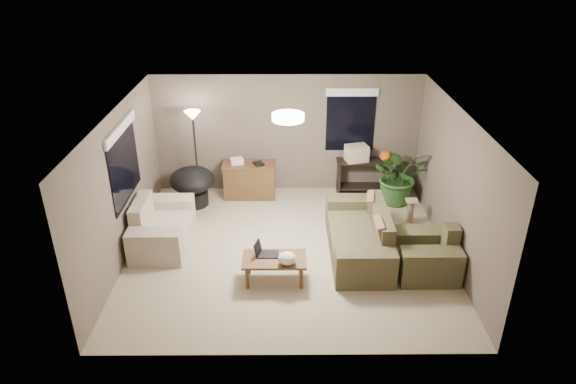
{
  "coord_description": "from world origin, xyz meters",
  "views": [
    {
      "loc": [
        -0.05,
        -7.58,
        4.92
      ],
      "look_at": [
        0.0,
        0.2,
        1.05
      ],
      "focal_mm": 32.0,
      "sensor_mm": 36.0,
      "label": 1
    }
  ],
  "objects_px": {
    "coffee_table": "(274,262)",
    "papasan_chair": "(192,184)",
    "main_sofa": "(360,237)",
    "armchair": "(427,256)",
    "houseplant": "(399,181)",
    "loveseat": "(161,228)",
    "console_table": "(367,174)",
    "floor_lamp": "(193,126)",
    "cat_scratching_post": "(410,213)",
    "desk": "(250,180)"
  },
  "relations": [
    {
      "from": "armchair",
      "to": "houseplant",
      "type": "xyz_separation_m",
      "value": [
        0.03,
        2.46,
        0.18
      ]
    },
    {
      "from": "floor_lamp",
      "to": "loveseat",
      "type": "bearing_deg",
      "value": -103.42
    },
    {
      "from": "console_table",
      "to": "desk",
      "type": "bearing_deg",
      "value": -176.36
    },
    {
      "from": "desk",
      "to": "floor_lamp",
      "type": "relative_size",
      "value": 0.58
    },
    {
      "from": "main_sofa",
      "to": "armchair",
      "type": "relative_size",
      "value": 2.2
    },
    {
      "from": "desk",
      "to": "papasan_chair",
      "type": "bearing_deg",
      "value": -162.9
    },
    {
      "from": "floor_lamp",
      "to": "armchair",
      "type": "bearing_deg",
      "value": -32.75
    },
    {
      "from": "loveseat",
      "to": "floor_lamp",
      "type": "distance_m",
      "value": 2.2
    },
    {
      "from": "armchair",
      "to": "papasan_chair",
      "type": "xyz_separation_m",
      "value": [
        -4.16,
        2.39,
        0.17
      ]
    },
    {
      "from": "papasan_chair",
      "to": "desk",
      "type": "bearing_deg",
      "value": 17.1
    },
    {
      "from": "console_table",
      "to": "armchair",
      "type": "bearing_deg",
      "value": -79.15
    },
    {
      "from": "desk",
      "to": "cat_scratching_post",
      "type": "distance_m",
      "value": 3.34
    },
    {
      "from": "main_sofa",
      "to": "papasan_chair",
      "type": "bearing_deg",
      "value": 150.21
    },
    {
      "from": "desk",
      "to": "console_table",
      "type": "height_order",
      "value": "same"
    },
    {
      "from": "main_sofa",
      "to": "papasan_chair",
      "type": "height_order",
      "value": "main_sofa"
    },
    {
      "from": "main_sofa",
      "to": "loveseat",
      "type": "distance_m",
      "value": 3.52
    },
    {
      "from": "coffee_table",
      "to": "loveseat",
      "type": "bearing_deg",
      "value": 150.67
    },
    {
      "from": "papasan_chair",
      "to": "floor_lamp",
      "type": "height_order",
      "value": "floor_lamp"
    },
    {
      "from": "main_sofa",
      "to": "papasan_chair",
      "type": "relative_size",
      "value": 2.1
    },
    {
      "from": "console_table",
      "to": "houseplant",
      "type": "height_order",
      "value": "houseplant"
    },
    {
      "from": "main_sofa",
      "to": "houseplant",
      "type": "bearing_deg",
      "value": 61.47
    },
    {
      "from": "loveseat",
      "to": "cat_scratching_post",
      "type": "relative_size",
      "value": 3.2
    },
    {
      "from": "coffee_table",
      "to": "floor_lamp",
      "type": "bearing_deg",
      "value": 119.55
    },
    {
      "from": "loveseat",
      "to": "main_sofa",
      "type": "bearing_deg",
      "value": -5.36
    },
    {
      "from": "loveseat",
      "to": "cat_scratching_post",
      "type": "xyz_separation_m",
      "value": [
        4.59,
        0.67,
        -0.08
      ]
    },
    {
      "from": "coffee_table",
      "to": "desk",
      "type": "relative_size",
      "value": 0.91
    },
    {
      "from": "main_sofa",
      "to": "houseplant",
      "type": "xyz_separation_m",
      "value": [
        1.02,
        1.88,
        0.18
      ]
    },
    {
      "from": "armchair",
      "to": "desk",
      "type": "distance_m",
      "value": 4.09
    },
    {
      "from": "desk",
      "to": "houseplant",
      "type": "distance_m",
      "value": 3.07
    },
    {
      "from": "loveseat",
      "to": "cat_scratching_post",
      "type": "bearing_deg",
      "value": 8.3
    },
    {
      "from": "loveseat",
      "to": "armchair",
      "type": "xyz_separation_m",
      "value": [
        4.5,
        -0.91,
        0.0
      ]
    },
    {
      "from": "main_sofa",
      "to": "armchair",
      "type": "xyz_separation_m",
      "value": [
        1.0,
        -0.58,
        0.0
      ]
    },
    {
      "from": "loveseat",
      "to": "desk",
      "type": "relative_size",
      "value": 1.45
    },
    {
      "from": "coffee_table",
      "to": "papasan_chair",
      "type": "relative_size",
      "value": 0.96
    },
    {
      "from": "console_table",
      "to": "houseplant",
      "type": "bearing_deg",
      "value": -37.1
    },
    {
      "from": "main_sofa",
      "to": "console_table",
      "type": "xyz_separation_m",
      "value": [
        0.44,
        2.32,
        0.14
      ]
    },
    {
      "from": "armchair",
      "to": "floor_lamp",
      "type": "bearing_deg",
      "value": 147.25
    },
    {
      "from": "console_table",
      "to": "papasan_chair",
      "type": "relative_size",
      "value": 1.24
    },
    {
      "from": "papasan_chair",
      "to": "houseplant",
      "type": "height_order",
      "value": "houseplant"
    },
    {
      "from": "loveseat",
      "to": "papasan_chair",
      "type": "height_order",
      "value": "loveseat"
    },
    {
      "from": "floor_lamp",
      "to": "houseplant",
      "type": "relative_size",
      "value": 1.56
    },
    {
      "from": "main_sofa",
      "to": "floor_lamp",
      "type": "distance_m",
      "value": 3.93
    },
    {
      "from": "main_sofa",
      "to": "desk",
      "type": "relative_size",
      "value": 2.0
    },
    {
      "from": "armchair",
      "to": "console_table",
      "type": "relative_size",
      "value": 0.77
    },
    {
      "from": "floor_lamp",
      "to": "cat_scratching_post",
      "type": "relative_size",
      "value": 3.82
    },
    {
      "from": "main_sofa",
      "to": "cat_scratching_post",
      "type": "distance_m",
      "value": 1.48
    },
    {
      "from": "loveseat",
      "to": "houseplant",
      "type": "height_order",
      "value": "houseplant"
    },
    {
      "from": "papasan_chair",
      "to": "houseplant",
      "type": "bearing_deg",
      "value": 0.9
    },
    {
      "from": "console_table",
      "to": "houseplant",
      "type": "distance_m",
      "value": 0.73
    },
    {
      "from": "armchair",
      "to": "houseplant",
      "type": "height_order",
      "value": "houseplant"
    }
  ]
}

